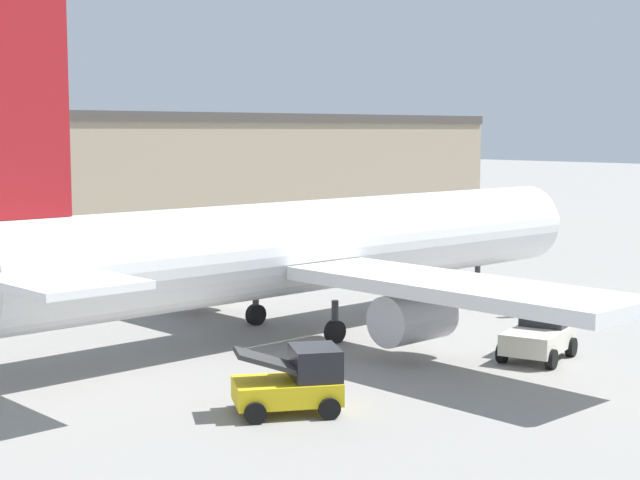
{
  "coord_description": "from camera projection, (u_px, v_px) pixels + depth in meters",
  "views": [
    {
      "loc": [
        -27.03,
        -30.83,
        8.37
      ],
      "look_at": [
        0.0,
        0.0,
        3.79
      ],
      "focal_mm": 55.0,
      "sensor_mm": 36.0,
      "label": 1
    }
  ],
  "objects": [
    {
      "name": "ground_crew_worker",
      "position": [
        522.0,
        296.0,
        44.21
      ],
      "size": [
        0.39,
        0.39,
        1.78
      ],
      "rotation": [
        0.0,
        0.0,
        4.74
      ],
      "color": "#1E2338",
      "rests_on": "ground_plane"
    },
    {
      "name": "airplane",
      "position": [
        302.0,
        247.0,
        40.58
      ],
      "size": [
        37.25,
        30.63,
        12.86
      ],
      "rotation": [
        0.0,
        0.0,
        0.03
      ],
      "color": "silver",
      "rests_on": "ground_plane"
    },
    {
      "name": "ground_plane",
      "position": [
        320.0,
        328.0,
        41.68
      ],
      "size": [
        400.0,
        400.0,
        0.0
      ],
      "primitive_type": "plane",
      "color": "gray"
    },
    {
      "name": "belt_loader_truck",
      "position": [
        295.0,
        381.0,
        29.2
      ],
      "size": [
        3.64,
        3.27,
        1.97
      ],
      "rotation": [
        0.0,
        0.0,
        -0.51
      ],
      "color": "yellow",
      "rests_on": "ground_plane"
    },
    {
      "name": "baggage_tug",
      "position": [
        540.0,
        331.0,
        36.18
      ],
      "size": [
        3.67,
        2.91,
        2.22
      ],
      "rotation": [
        0.0,
        0.0,
        0.3
      ],
      "color": "beige",
      "rests_on": "ground_plane"
    }
  ]
}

